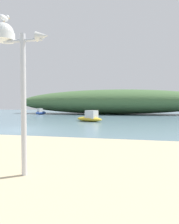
# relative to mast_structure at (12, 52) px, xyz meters

# --- Properties ---
(ground_plane) EXTENTS (120.00, 120.00, 0.00)m
(ground_plane) POSITION_rel_mast_structure_xyz_m (-5.21, 8.53, -3.05)
(ground_plane) COLOR slate
(distant_hill) EXTENTS (41.72, 11.94, 5.17)m
(distant_hill) POSITION_rel_mast_structure_xyz_m (-1.15, 35.55, -0.46)
(distant_hill) COLOR #476B3D
(distant_hill) RESTS_ON ground
(mast_structure) EXTENTS (1.34, 0.48, 3.51)m
(mast_structure) POSITION_rel_mast_structure_xyz_m (0.00, 0.00, 0.00)
(mast_structure) COLOR silver
(mast_structure) RESTS_ON beach_sand
(seagull_on_radar) EXTENTS (0.16, 0.32, 0.23)m
(seagull_on_radar) POSITION_rel_mast_structure_xyz_m (-0.19, 0.02, 0.79)
(seagull_on_radar) COLOR orange
(seagull_on_radar) RESTS_ON mast_structure
(motorboat_far_left) EXTENTS (3.65, 2.62, 1.26)m
(motorboat_far_left) POSITION_rel_mast_structure_xyz_m (-1.68, 16.52, -2.60)
(motorboat_far_left) COLOR gold
(motorboat_far_left) RESTS_ON ground
(motorboat_east_reach) EXTENTS (1.81, 2.64, 1.25)m
(motorboat_east_reach) POSITION_rel_mast_structure_xyz_m (-14.51, 29.78, -2.57)
(motorboat_east_reach) COLOR #2D4C9E
(motorboat_east_reach) RESTS_ON ground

